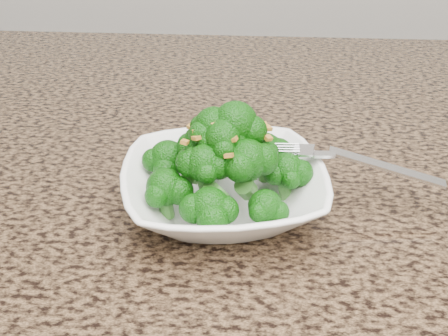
# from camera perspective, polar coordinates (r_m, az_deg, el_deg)

# --- Properties ---
(granite_counter) EXTENTS (1.64, 1.04, 0.03)m
(granite_counter) POSITION_cam_1_polar(r_m,az_deg,el_deg) (0.68, 2.73, -0.29)
(granite_counter) COLOR brown
(granite_counter) RESTS_ON cabinet
(bowl) EXTENTS (0.24, 0.24, 0.05)m
(bowl) POSITION_cam_1_polar(r_m,az_deg,el_deg) (0.57, 0.00, -2.18)
(bowl) COLOR white
(bowl) RESTS_ON granite_counter
(broccoli_pile) EXTENTS (0.18, 0.18, 0.08)m
(broccoli_pile) POSITION_cam_1_polar(r_m,az_deg,el_deg) (0.54, 0.00, 3.51)
(broccoli_pile) COLOR #0F5209
(broccoli_pile) RESTS_ON bowl
(garlic_topping) EXTENTS (0.11, 0.11, 0.01)m
(garlic_topping) POSITION_cam_1_polar(r_m,az_deg,el_deg) (0.52, -0.00, 7.53)
(garlic_topping) COLOR #B8812D
(garlic_topping) RESTS_ON broccoli_pile
(fork) EXTENTS (0.20, 0.06, 0.01)m
(fork) POSITION_cam_1_polar(r_m,az_deg,el_deg) (0.58, 10.52, 1.36)
(fork) COLOR silver
(fork) RESTS_ON bowl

